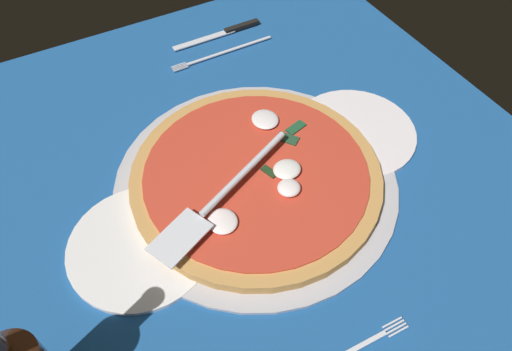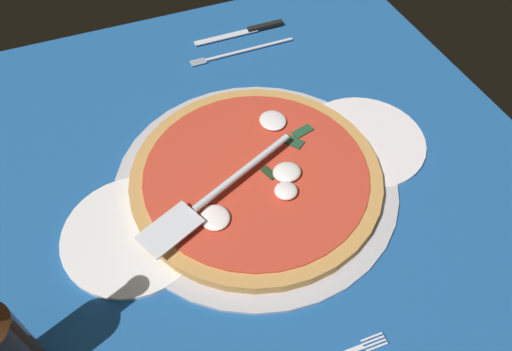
{
  "view_description": "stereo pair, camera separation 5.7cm",
  "coord_description": "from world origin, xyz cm",
  "views": [
    {
      "loc": [
        -21.0,
        -43.41,
        60.61
      ],
      "look_at": [
        2.21,
        -1.25,
        1.99
      ],
      "focal_mm": 34.55,
      "sensor_mm": 36.0,
      "label": 1
    },
    {
      "loc": [
        -15.83,
        -45.87,
        60.61
      ],
      "look_at": [
        2.21,
        -1.25,
        1.99
      ],
      "focal_mm": 34.55,
      "sensor_mm": 36.0,
      "label": 2
    }
  ],
  "objects": [
    {
      "name": "pizza",
      "position": [
        2.25,
        -1.27,
        1.97
      ],
      "size": [
        38.73,
        38.73,
        3.23
      ],
      "color": "#C68C48",
      "rests_on": "pizza_pan"
    },
    {
      "name": "pizza_pan",
      "position": [
        2.21,
        -1.25,
        0.54
      ],
      "size": [
        43.98,
        43.98,
        0.89
      ],
      "primitive_type": "cylinder",
      "color": "#B6B4BB",
      "rests_on": "ground_plane"
    },
    {
      "name": "checker_pattern",
      "position": [
        0.0,
        0.0,
        0.05
      ],
      "size": [
        97.75,
        97.75,
        0.1
      ],
      "color": "white",
      "rests_on": "ground_plane"
    },
    {
      "name": "ground_plane",
      "position": [
        0.0,
        0.0,
        -0.4
      ],
      "size": [
        97.75,
        97.75,
        0.8
      ],
      "primitive_type": "cube",
      "color": "#1B4F8C"
    },
    {
      "name": "place_setting_far",
      "position": [
        13.77,
        33.4,
        0.46
      ],
      "size": [
        21.96,
        12.94,
        1.4
      ],
      "rotation": [
        0.0,
        0.0,
        3.15
      ],
      "color": "white",
      "rests_on": "ground_plane"
    },
    {
      "name": "dinner_plate_right",
      "position": [
        21.95,
        -0.04,
        0.6
      ],
      "size": [
        20.8,
        20.8,
        1.0
      ],
      "primitive_type": "cylinder",
      "color": "white",
      "rests_on": "ground_plane"
    },
    {
      "name": "pizza_server",
      "position": [
        -5.13,
        -3.96,
        4.58
      ],
      "size": [
        26.54,
        14.01,
        1.0
      ],
      "rotation": [
        0.0,
        0.0,
        3.56
      ],
      "color": "silver",
      "rests_on": "pizza"
    },
    {
      "name": "dinner_plate_left",
      "position": [
        -17.75,
        -3.71,
        0.6
      ],
      "size": [
        20.62,
        20.62,
        1.0
      ],
      "primitive_type": "cylinder",
      "color": "white",
      "rests_on": "ground_plane"
    }
  ]
}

